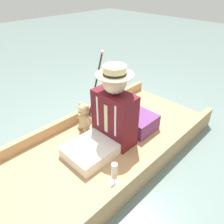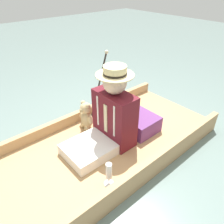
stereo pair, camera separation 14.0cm
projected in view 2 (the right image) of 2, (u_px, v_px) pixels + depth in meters
The scene contains 7 objects.
ground_plane at pixel (108, 150), 2.37m from camera, with size 16.00×16.00×0.00m, color slate.
punt_boat at pixel (108, 145), 2.33m from camera, with size 1.14×2.43×0.24m.
seat_cushion at pixel (135, 121), 2.48m from camera, with size 0.49×0.34×0.18m.
seated_person at pixel (109, 118), 2.13m from camera, with size 0.45×0.74×0.83m.
teddy_bear at pixel (86, 116), 2.43m from camera, with size 0.24×0.14×0.34m.
wine_glass at pixel (109, 172), 1.77m from camera, with size 0.09×0.09×0.23m.
walking_cane at pixel (100, 80), 2.51m from camera, with size 0.04×0.29×0.80m.
Camera 2 is at (-1.37, 1.14, 1.62)m, focal length 35.00 mm.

